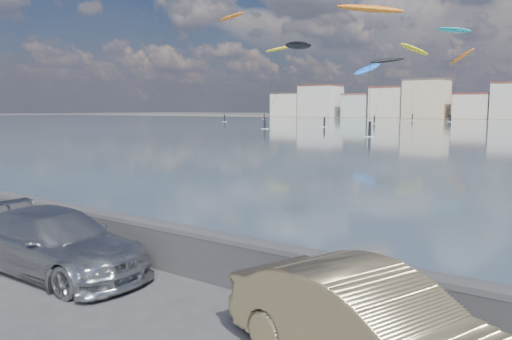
# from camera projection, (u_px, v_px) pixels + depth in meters

# --- Properties ---
(ground) EXTENTS (700.00, 700.00, 0.00)m
(ground) POSITION_uv_depth(u_px,v_px,m) (74.00, 314.00, 8.64)
(ground) COLOR #333335
(ground) RESTS_ON ground
(seawall) EXTENTS (400.00, 0.36, 1.08)m
(seawall) POSITION_uv_depth(u_px,v_px,m) (183.00, 247.00, 10.74)
(seawall) COLOR #28282B
(seawall) RESTS_ON ground
(car_silver) EXTENTS (4.79, 2.07, 1.37)m
(car_silver) POSITION_uv_depth(u_px,v_px,m) (55.00, 242.00, 10.72)
(car_silver) COLOR #AAABB0
(car_silver) RESTS_ON ground
(car_champagne) EXTENTS (4.68, 2.85, 1.46)m
(car_champagne) POSITION_uv_depth(u_px,v_px,m) (370.00, 328.00, 6.45)
(car_champagne) COLOR tan
(car_champagne) RESTS_ON ground
(kitesurfer_1) EXTENTS (8.58, 9.29, 20.85)m
(kitesurfer_1) POSITION_uv_depth(u_px,v_px,m) (461.00, 58.00, 143.15)
(kitesurfer_1) COLOR orange
(kitesurfer_1) RESTS_ON ground
(kitesurfer_4) EXTENTS (9.65, 10.59, 18.36)m
(kitesurfer_4) POSITION_uv_depth(u_px,v_px,m) (370.00, 10.00, 68.59)
(kitesurfer_4) COLOR orange
(kitesurfer_4) RESTS_ON ground
(kitesurfer_5) EXTENTS (10.11, 11.01, 24.96)m
(kitesurfer_5) POSITION_uv_depth(u_px,v_px,m) (278.00, 50.00, 169.17)
(kitesurfer_5) COLOR yellow
(kitesurfer_5) RESTS_ON ground
(kitesurfer_6) EXTENTS (10.70, 10.32, 26.75)m
(kitesurfer_6) POSITION_uv_depth(u_px,v_px,m) (454.00, 31.00, 137.18)
(kitesurfer_6) COLOR #19BFBF
(kitesurfer_6) RESTS_ON ground
(kitesurfer_7) EXTENTS (9.06, 11.19, 24.52)m
(kitesurfer_7) POSITION_uv_depth(u_px,v_px,m) (414.00, 50.00, 156.17)
(kitesurfer_7) COLOR yellow
(kitesurfer_7) RESTS_ON ground
(kitesurfer_8) EXTENTS (10.20, 9.36, 30.08)m
(kitesurfer_8) POSITION_uv_depth(u_px,v_px,m) (231.00, 18.00, 138.73)
(kitesurfer_8) COLOR orange
(kitesurfer_8) RESTS_ON ground
(kitesurfer_9) EXTENTS (4.95, 19.95, 13.99)m
(kitesurfer_9) POSITION_uv_depth(u_px,v_px,m) (366.00, 70.00, 107.11)
(kitesurfer_9) COLOR blue
(kitesurfer_9) RESTS_ON ground
(kitesurfer_12) EXTENTS (8.85, 19.75, 17.16)m
(kitesurfer_12) POSITION_uv_depth(u_px,v_px,m) (387.00, 61.00, 130.50)
(kitesurfer_12) COLOR black
(kitesurfer_12) RESTS_ON ground
(kitesurfer_13) EXTENTS (9.69, 10.44, 16.03)m
(kitesurfer_13) POSITION_uv_depth(u_px,v_px,m) (297.00, 46.00, 89.09)
(kitesurfer_13) COLOR black
(kitesurfer_13) RESTS_ON ground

